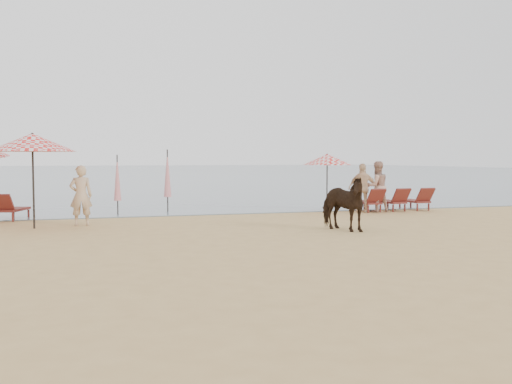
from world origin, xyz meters
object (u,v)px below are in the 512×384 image
Objects in this scene: lounger_cluster_right at (394,200)px; cow at (341,203)px; umbrella_open_right at (327,160)px; beachgoer_right_b at (363,188)px; umbrella_open_left_a at (32,143)px; umbrella_closed_right at (167,174)px; beachgoer_right_a at (377,187)px; beachgoer_left at (81,195)px; umbrella_closed_left at (117,178)px.

cow is (-4.48, -4.83, 0.34)m from lounger_cluster_right.
lounger_cluster_right is 6.60m from cow.
beachgoer_right_b is at bearing -7.71° from umbrella_open_right.
cow is (8.18, -2.96, -1.69)m from umbrella_open_left_a.
umbrella_open_left_a is 1.17× the size of umbrella_closed_right.
beachgoer_right_b is (1.25, -0.41, -1.05)m from umbrella_open_right.
umbrella_open_left_a reaches higher than lounger_cluster_right.
umbrella_open_right is at bearing -9.68° from beachgoer_right_a.
umbrella_closed_right reaches higher than beachgoer_right_b.
beachgoer_left is at bearing 134.12° from cow.
umbrella_closed_right reaches higher than cow.
lounger_cluster_right is 1.02m from beachgoer_right_a.
umbrella_closed_left is at bearing -114.27° from beachgoer_left.
umbrella_open_left_a is at bearing 139.95° from cow.
lounger_cluster_right is 12.96m from umbrella_open_left_a.
cow is 0.99× the size of beachgoer_left.
lounger_cluster_right is 1.53× the size of beachgoer_right_b.
umbrella_closed_left reaches higher than beachgoer_right_a.
umbrella_closed_left is (-7.46, 1.14, -0.65)m from umbrella_open_right.
umbrella_open_left_a reaches higher than beachgoer_right_a.
umbrella_open_right is (9.96, 2.01, -0.49)m from umbrella_open_left_a.
beachgoer_right_a is at bearing -9.18° from umbrella_closed_left.
umbrella_closed_right is at bearing 55.63° from umbrella_open_left_a.
beachgoer_right_a is at bearing -0.66° from umbrella_open_right.
umbrella_closed_right is (-8.31, 1.98, 1.02)m from lounger_cluster_right.
umbrella_closed_left is 9.45m from beachgoer_right_a.
lounger_cluster_right is 1.55× the size of cow.
cow is 0.99× the size of beachgoer_right_b.
beachgoer_right_b is (6.87, -2.25, -0.52)m from umbrella_closed_right.
umbrella_open_left_a is 8.87m from cow.
lounger_cluster_right is 1.54× the size of beachgoer_left.
lounger_cluster_right is 11.49m from beachgoer_left.
umbrella_closed_right is 1.29× the size of beachgoer_left.
umbrella_closed_right is at bearing 99.22° from cow.
lounger_cluster_right is 1.28× the size of umbrella_open_right.
umbrella_open_left_a is at bearing -138.51° from umbrella_closed_right.
beachgoer_right_b is at bearing 5.83° from beachgoer_right_a.
beachgoer_left is at bearing 22.59° from beachgoer_right_b.
beachgoer_left is (-11.38, -1.51, 0.48)m from lounger_cluster_right.
umbrella_open_right is at bearing 50.16° from cow.
umbrella_open_right is at bearing 175.17° from lounger_cluster_right.
umbrella_closed_left is at bearing 171.02° from lounger_cluster_right.
umbrella_open_right is 5.42m from cow.
beachgoer_right_b is at bearing 36.24° from cow.
umbrella_closed_right is at bearing 164.85° from lounger_cluster_right.
umbrella_open_left_a reaches higher than umbrella_closed_right.
umbrella_open_left_a is 4.19m from umbrella_closed_left.
lounger_cluster_right is at bearing -164.03° from beachgoer_right_a.
cow is at bearing -99.29° from umbrella_open_right.
beachgoer_left is 10.62m from beachgoer_right_a.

